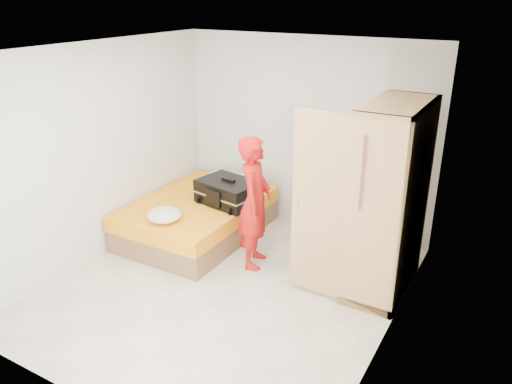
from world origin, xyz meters
The scene contains 7 objects.
room centered at (0.00, 0.00, 1.30)m, with size 4.00×4.02×2.60m.
bed centered at (-1.05, 0.90, 0.25)m, with size 1.42×2.02×0.50m.
wardrobe centered at (1.45, 0.86, 1.00)m, with size 1.17×1.20×2.10m.
person centered at (0.01, 0.62, 0.81)m, with size 0.59×0.39×1.61m, color red.
suitcase centered at (-0.65, 1.06, 0.65)m, with size 0.87×0.70×0.34m.
round_cushion centered at (-1.02, 0.20, 0.58)m, with size 0.41×0.41×0.16m, color white.
pillow centered at (-1.10, 1.75, 0.55)m, with size 0.53×0.27×0.10m, color white.
Camera 1 is at (2.69, -4.03, 3.13)m, focal length 35.00 mm.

